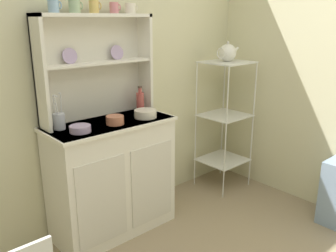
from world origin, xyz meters
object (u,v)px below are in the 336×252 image
(hutch_cabinet, at_px, (112,176))
(cup_sky_0, at_px, (54,6))
(bakers_rack, at_px, (225,112))
(utensil_jar, at_px, (59,121))
(hutch_shelf_unit, at_px, (94,60))
(porcelain_teapot, at_px, (228,53))
(bowl_mixing_large, at_px, (80,129))
(jam_bottle, at_px, (140,102))

(hutch_cabinet, distance_m, cup_sky_0, 1.27)
(bakers_rack, bearing_deg, utensil_jar, 175.40)
(hutch_shelf_unit, relative_size, utensil_jar, 3.52)
(hutch_cabinet, xyz_separation_m, bakers_rack, (1.25, -0.05, 0.30))
(bakers_rack, relative_size, porcelain_teapot, 4.96)
(bakers_rack, relative_size, bowl_mixing_large, 8.67)
(hutch_shelf_unit, xyz_separation_m, bowl_mixing_large, (-0.28, -0.24, -0.41))
(porcelain_teapot, bearing_deg, hutch_cabinet, 177.67)
(cup_sky_0, relative_size, jam_bottle, 0.41)
(bowl_mixing_large, distance_m, utensil_jar, 0.17)
(hutch_shelf_unit, bearing_deg, cup_sky_0, -172.04)
(jam_bottle, bearing_deg, bowl_mixing_large, -165.64)
(bowl_mixing_large, bearing_deg, hutch_shelf_unit, 40.73)
(hutch_shelf_unit, bearing_deg, jam_bottle, -12.50)
(hutch_shelf_unit, distance_m, jam_bottle, 0.50)
(bakers_rack, height_order, bowl_mixing_large, bakers_rack)
(cup_sky_0, bearing_deg, jam_bottle, -3.20)
(cup_sky_0, xyz_separation_m, porcelain_teapot, (1.54, -0.17, -0.38))
(bakers_rack, distance_m, cup_sky_0, 1.81)
(hutch_cabinet, bearing_deg, hutch_shelf_unit, 90.00)
(hutch_cabinet, relative_size, hutch_shelf_unit, 1.08)
(bowl_mixing_large, bearing_deg, porcelain_teapot, 0.85)
(cup_sky_0, xyz_separation_m, bowl_mixing_large, (0.02, -0.20, -0.78))
(jam_bottle, height_order, utensil_jar, utensil_jar)
(hutch_cabinet, relative_size, porcelain_teapot, 3.81)
(hutch_cabinet, relative_size, utensil_jar, 3.79)
(hutch_shelf_unit, height_order, bakers_rack, hutch_shelf_unit)
(jam_bottle, bearing_deg, hutch_shelf_unit, 167.50)
(hutch_shelf_unit, relative_size, bakers_rack, 0.71)
(porcelain_teapot, bearing_deg, cup_sky_0, 173.59)
(hutch_cabinet, distance_m, bowl_mixing_large, 0.54)
(utensil_jar, bearing_deg, cup_sky_0, 39.94)
(hutch_shelf_unit, distance_m, utensil_jar, 0.52)
(hutch_cabinet, xyz_separation_m, utensil_jar, (-0.35, 0.08, 0.49))
(utensil_jar, bearing_deg, bakers_rack, -4.60)
(jam_bottle, xyz_separation_m, porcelain_teapot, (0.90, -0.14, 0.34))
(hutch_shelf_unit, xyz_separation_m, utensil_jar, (-0.35, -0.09, -0.38))
(bakers_rack, distance_m, jam_bottle, 0.94)
(cup_sky_0, relative_size, bowl_mixing_large, 0.60)
(hutch_shelf_unit, distance_m, bakers_rack, 1.39)
(hutch_cabinet, distance_m, porcelain_teapot, 1.51)
(hutch_shelf_unit, bearing_deg, hutch_cabinet, -90.00)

